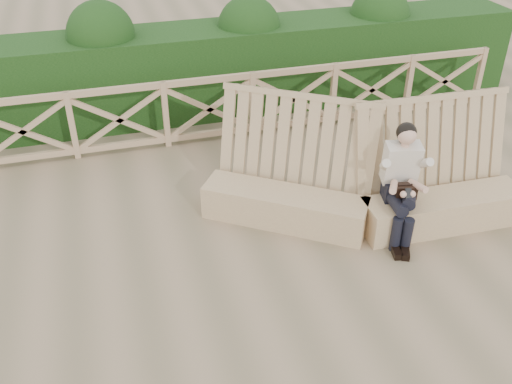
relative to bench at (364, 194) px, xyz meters
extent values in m
plane|color=brown|center=(-1.42, -0.71, -0.40)|extent=(60.00, 60.00, 0.00)
cube|color=#9F7A5A|center=(-0.99, 0.25, -0.17)|extent=(2.03, 1.63, 0.45)
cube|color=#9F7A5A|center=(-0.83, 0.47, 0.40)|extent=(1.99, 1.58, 1.57)
cube|color=#9F7A5A|center=(0.94, -0.39, -0.17)|extent=(2.14, 0.56, 0.45)
cube|color=#9F7A5A|center=(0.95, -0.12, 0.40)|extent=(2.13, 0.51, 1.57)
cube|color=black|center=(0.32, -0.27, 0.17)|extent=(0.43, 0.35, 0.23)
cube|color=beige|center=(0.34, -0.22, 0.53)|extent=(0.48, 0.39, 0.56)
sphere|color=tan|center=(0.32, -0.27, 0.94)|extent=(0.27, 0.27, 0.22)
sphere|color=black|center=(0.33, -0.23, 0.96)|extent=(0.29, 0.29, 0.24)
cylinder|color=black|center=(0.18, -0.47, 0.15)|extent=(0.26, 0.51, 0.16)
cylinder|color=black|center=(0.35, -0.48, 0.23)|extent=(0.26, 0.52, 0.18)
cylinder|color=black|center=(0.12, -0.69, -0.17)|extent=(0.15, 0.15, 0.45)
cylinder|color=black|center=(0.24, -0.74, -0.17)|extent=(0.15, 0.15, 0.45)
cube|color=black|center=(0.10, -0.79, -0.36)|extent=(0.15, 0.27, 0.08)
cube|color=black|center=(0.20, -0.83, -0.36)|extent=(0.15, 0.27, 0.08)
cube|color=black|center=(0.30, -0.46, 0.28)|extent=(0.28, 0.20, 0.17)
cube|color=black|center=(0.24, -0.62, 0.34)|extent=(0.09, 0.11, 0.13)
cube|color=#9C7B5A|center=(-1.42, 2.79, 0.65)|extent=(10.10, 0.07, 0.10)
cube|color=#9C7B5A|center=(-1.42, 2.79, -0.28)|extent=(10.10, 0.07, 0.10)
cube|color=black|center=(-1.42, 3.99, 0.35)|extent=(12.00, 1.20, 1.50)
camera|label=1|loc=(-3.05, -5.53, 4.00)|focal=40.00mm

